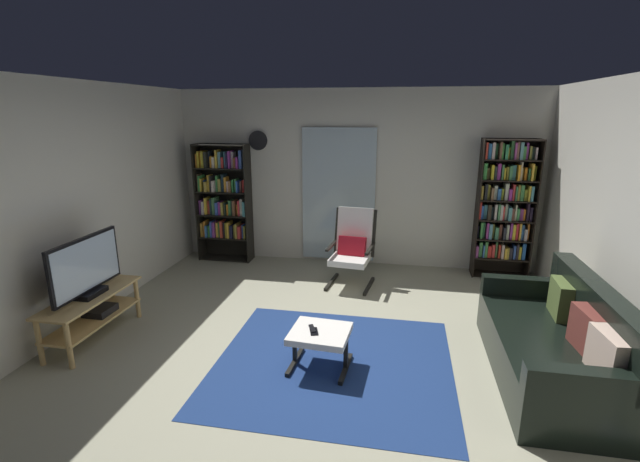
{
  "coord_description": "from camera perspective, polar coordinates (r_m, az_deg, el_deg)",
  "views": [
    {
      "loc": [
        0.71,
        -3.66,
        2.27
      ],
      "look_at": [
        -0.18,
        1.1,
        0.96
      ],
      "focal_mm": 24.81,
      "sensor_mm": 36.0,
      "label": 1
    }
  ],
  "objects": [
    {
      "name": "tv_stand",
      "position": [
        5.13,
        -27.18,
        -9.0
      ],
      "size": [
        0.41,
        1.17,
        0.48
      ],
      "color": "tan",
      "rests_on": "ground"
    },
    {
      "name": "bookshelf_near_sofa",
      "position": [
        6.59,
        22.71,
        3.18
      ],
      "size": [
        0.75,
        0.3,
        1.93
      ],
      "color": "black",
      "rests_on": "ground"
    },
    {
      "name": "wall_back",
      "position": [
        6.67,
        4.4,
        6.74
      ],
      "size": [
        5.6,
        0.06,
        2.6
      ],
      "primitive_type": "cube",
      "color": "silver",
      "rests_on": "ground"
    },
    {
      "name": "lounge_armchair",
      "position": [
        5.95,
        4.22,
        -1.84
      ],
      "size": [
        0.63,
        0.71,
        1.02
      ],
      "color": "black",
      "rests_on": "ground"
    },
    {
      "name": "bookshelf_near_tv",
      "position": [
        6.99,
        -12.38,
        4.07
      ],
      "size": [
        0.82,
        0.3,
        1.81
      ],
      "color": "black",
      "rests_on": "ground"
    },
    {
      "name": "television",
      "position": [
        4.96,
        -27.91,
        -4.27
      ],
      "size": [
        0.2,
        0.96,
        0.6
      ],
      "color": "black",
      "rests_on": "tv_stand"
    },
    {
      "name": "ottoman",
      "position": [
        4.1,
        -0.01,
        -13.54
      ],
      "size": [
        0.55,
        0.51,
        0.37
      ],
      "color": "white",
      "rests_on": "ground"
    },
    {
      "name": "wall_left",
      "position": [
        5.09,
        -31.77,
        1.88
      ],
      "size": [
        0.06,
        6.0,
        2.6
      ],
      "primitive_type": "cube",
      "color": "silver",
      "rests_on": "ground"
    },
    {
      "name": "ground_plane",
      "position": [
        4.36,
        -0.36,
        -16.21
      ],
      "size": [
        7.02,
        7.02,
        0.0
      ],
      "primitive_type": "plane",
      "color": "#A4A287"
    },
    {
      "name": "cell_phone",
      "position": [
        4.04,
        -0.84,
        -12.81
      ],
      "size": [
        0.11,
        0.15,
        0.01
      ],
      "primitive_type": "cube",
      "rotation": [
        0.0,
        0.0,
        0.3
      ],
      "color": "black",
      "rests_on": "ottoman"
    },
    {
      "name": "area_rug",
      "position": [
        4.3,
        1.73,
        -16.66
      ],
      "size": [
        2.17,
        2.03,
        0.01
      ],
      "primitive_type": "cube",
      "color": "navy",
      "rests_on": "ground"
    },
    {
      "name": "glass_door_panel",
      "position": [
        6.67,
        2.38,
        4.6
      ],
      "size": [
        1.1,
        0.01,
        2.0
      ],
      "primitive_type": "cube",
      "color": "silver"
    },
    {
      "name": "wall_clock",
      "position": [
        6.84,
        -7.98,
        11.5
      ],
      "size": [
        0.29,
        0.03,
        0.29
      ],
      "color": "silver"
    },
    {
      "name": "tv_remote",
      "position": [
        4.08,
        -1.0,
        -12.49
      ],
      "size": [
        0.09,
        0.15,
        0.02
      ],
      "primitive_type": "cube",
      "rotation": [
        0.0,
        0.0,
        0.41
      ],
      "color": "black",
      "rests_on": "ottoman"
    },
    {
      "name": "leather_sofa",
      "position": [
        4.45,
        28.27,
        -12.87
      ],
      "size": [
        0.86,
        1.88,
        0.88
      ],
      "color": "black",
      "rests_on": "ground"
    }
  ]
}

